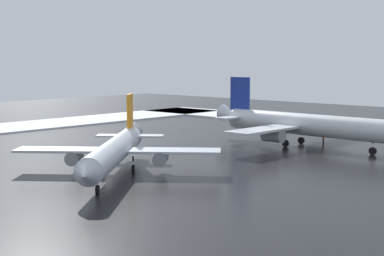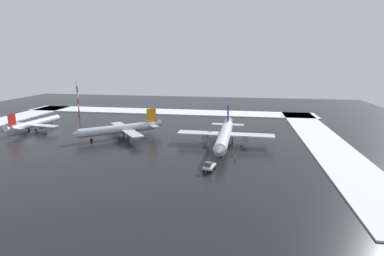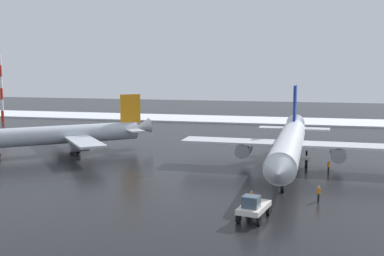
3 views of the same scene
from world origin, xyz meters
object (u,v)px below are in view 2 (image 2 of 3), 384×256
object	(u,v)px
airplane_distant_tail	(225,135)
ground_crew_by_nose_gear	(235,158)
ground_crew_beside_wing	(209,161)
ground_crew_near_tug	(241,144)
antenna_mast	(78,98)
airplane_far_rear	(35,123)
pushback_tug	(209,166)
airplane_foreground_jet	(121,129)

from	to	relation	value
airplane_distant_tail	ground_crew_by_nose_gear	world-z (taller)	airplane_distant_tail
ground_crew_beside_wing	ground_crew_near_tug	xyz separation A→B (m)	(-8.42, -18.22, 0.00)
ground_crew_by_nose_gear	antenna_mast	xyz separation A→B (m)	(77.62, -56.22, 7.78)
antenna_mast	ground_crew_by_nose_gear	bearing A→B (deg)	144.09
airplane_far_rear	ground_crew_beside_wing	world-z (taller)	airplane_far_rear
pushback_tug	ground_crew_near_tug	size ratio (longest dim) A/B	2.89
airplane_far_rear	ground_crew_near_tug	world-z (taller)	airplane_far_rear
airplane_foreground_jet	airplane_far_rear	distance (m)	38.32
antenna_mast	ground_crew_near_tug	bearing A→B (deg)	152.28
airplane_far_rear	pushback_tug	xyz separation A→B (m)	(-72.50, 33.26, -1.43)
airplane_foreground_jet	antenna_mast	world-z (taller)	antenna_mast
airplane_far_rear	pushback_tug	bearing A→B (deg)	-107.36
pushback_tug	antenna_mast	bearing A→B (deg)	-120.87
airplane_distant_tail	antenna_mast	world-z (taller)	antenna_mast
airplane_far_rear	pushback_tug	world-z (taller)	airplane_far_rear
ground_crew_near_tug	antenna_mast	bearing A→B (deg)	175.30
airplane_far_rear	antenna_mast	bearing A→B (deg)	5.33
antenna_mast	airplane_distant_tail	bearing A→B (deg)	150.83
airplane_far_rear	pushback_tug	size ratio (longest dim) A/B	5.61
pushback_tug	antenna_mast	distance (m)	96.28
ground_crew_beside_wing	ground_crew_near_tug	distance (m)	20.07
ground_crew_by_nose_gear	airplane_distant_tail	bearing A→B (deg)	88.35
pushback_tug	ground_crew_by_nose_gear	size ratio (longest dim) A/B	2.89
airplane_foreground_jet	pushback_tug	bearing A→B (deg)	102.40
pushback_tug	ground_crew_beside_wing	world-z (taller)	pushback_tug
airplane_distant_tail	ground_crew_near_tug	xyz separation A→B (m)	(-5.33, 0.39, -2.75)
airplane_distant_tail	ground_crew_beside_wing	bearing A→B (deg)	-8.21
airplane_distant_tail	ground_crew_beside_wing	world-z (taller)	airplane_distant_tail
airplane_distant_tail	ground_crew_by_nose_gear	xyz separation A→B (m)	(-3.72, 14.97, -2.75)
airplane_far_rear	antenna_mast	distance (m)	31.45
airplane_foreground_jet	ground_crew_by_nose_gear	world-z (taller)	airplane_foreground_jet
airplane_far_rear	ground_crew_by_nose_gear	bearing A→B (deg)	-100.59
pushback_tug	antenna_mast	size ratio (longest dim) A/B	0.28
airplane_distant_tail	pushback_tug	distance (m)	23.12
pushback_tug	ground_crew_by_nose_gear	world-z (taller)	pushback_tug
airplane_foreground_jet	ground_crew_near_tug	distance (m)	42.76
airplane_far_rear	ground_crew_by_nose_gear	world-z (taller)	airplane_far_rear
ground_crew_beside_wing	ground_crew_by_nose_gear	bearing A→B (deg)	-117.77
pushback_tug	ground_crew_beside_wing	distance (m)	4.31
ground_crew_by_nose_gear	antenna_mast	world-z (taller)	antenna_mast
ground_crew_by_nose_gear	pushback_tug	bearing A→B (deg)	-143.62
ground_crew_beside_wing	antenna_mast	world-z (taller)	antenna_mast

